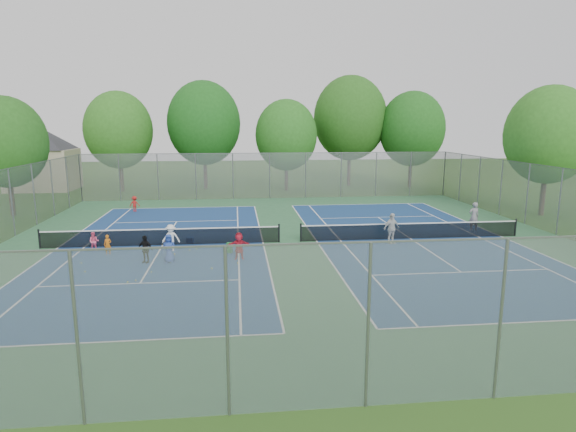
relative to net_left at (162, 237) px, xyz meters
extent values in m
plane|color=#2C541A|center=(7.00, 0.00, -0.46)|extent=(120.00, 120.00, 0.00)
cube|color=#30653E|center=(7.00, 0.00, -0.45)|extent=(32.00, 32.00, 0.01)
cube|color=navy|center=(0.00, 0.00, -0.44)|extent=(10.97, 23.77, 0.01)
cube|color=navy|center=(14.00, 0.00, -0.44)|extent=(10.97, 23.77, 0.01)
cube|color=black|center=(0.00, 0.00, 0.00)|extent=(12.87, 0.10, 0.91)
cube|color=black|center=(14.00, 0.00, 0.00)|extent=(12.87, 0.10, 0.91)
cube|color=gray|center=(7.00, 16.00, 1.54)|extent=(32.00, 0.10, 4.00)
cube|color=gray|center=(7.00, -16.00, 1.54)|extent=(32.00, 0.10, 4.00)
cube|color=gray|center=(23.00, 0.00, 1.54)|extent=(0.10, 32.00, 4.00)
cube|color=#B7A88C|center=(-15.00, 24.00, 1.54)|extent=(6.00, 5.00, 4.00)
pyramid|color=#2D2D33|center=(-15.00, 24.00, 5.74)|extent=(11.03, 11.03, 2.20)
cylinder|color=#443326|center=(-7.00, 22.00, 1.29)|extent=(0.36, 0.36, 3.50)
ellipsoid|color=#2D681E|center=(-7.00, 22.00, 5.45)|extent=(6.40, 6.40, 7.36)
cylinder|color=#443326|center=(1.00, 23.00, 1.47)|extent=(0.36, 0.36, 3.85)
ellipsoid|color=#1A5518|center=(1.00, 23.00, 6.10)|extent=(7.20, 7.20, 8.28)
cylinder|color=#443326|center=(9.00, 21.00, 1.12)|extent=(0.36, 0.36, 3.15)
ellipsoid|color=#27661D|center=(9.00, 21.00, 4.95)|extent=(6.00, 6.00, 6.90)
cylinder|color=#443326|center=(16.00, 24.00, 1.65)|extent=(0.36, 0.36, 4.20)
ellipsoid|color=#265919|center=(16.00, 24.00, 6.59)|extent=(7.60, 7.60, 8.74)
cylinder|color=#443326|center=(22.00, 22.00, 1.29)|extent=(0.36, 0.36, 3.50)
ellipsoid|color=#1E5819|center=(22.00, 22.00, 5.52)|extent=(6.60, 6.60, 7.59)
cylinder|color=#443326|center=(-12.00, 10.00, 1.12)|extent=(0.36, 0.36, 3.15)
ellipsoid|color=#235719|center=(-12.00, 10.00, 4.79)|extent=(5.60, 5.60, 6.44)
cylinder|color=#443326|center=(26.00, 6.00, 1.29)|extent=(0.36, 0.36, 3.50)
ellipsoid|color=#2D6B1F|center=(26.00, 6.00, 5.29)|extent=(6.00, 6.00, 6.90)
cube|color=blue|center=(1.44, 0.43, -0.30)|extent=(0.40, 0.40, 0.30)
cube|color=#227F34|center=(3.65, -1.95, -0.19)|extent=(0.33, 0.33, 0.54)
imported|color=#CD6913|center=(-2.48, -1.58, 0.06)|extent=(0.39, 0.27, 1.02)
imported|color=#FE6389|center=(-3.36, -0.80, 0.05)|extent=(0.50, 0.40, 1.02)
imported|color=white|center=(0.63, -1.22, 0.25)|extent=(0.93, 0.55, 1.41)
imported|color=black|center=(-0.31, -3.32, 0.22)|extent=(0.86, 0.61, 1.35)
imported|color=#284593|center=(0.81, -3.36, 0.24)|extent=(0.68, 0.45, 1.39)
imported|color=red|center=(4.14, -3.17, 0.22)|extent=(1.26, 0.46, 1.34)
imported|color=#AE1C18|center=(-3.56, 10.59, 0.14)|extent=(0.79, 0.48, 1.18)
imported|color=gray|center=(18.64, 1.68, 0.44)|extent=(0.66, 0.44, 1.79)
imported|color=silver|center=(12.52, -0.97, 0.41)|extent=(1.09, 0.76, 1.72)
sphere|color=#C9EF37|center=(0.22, -4.97, -0.42)|extent=(0.07, 0.07, 0.07)
sphere|color=#C2EB36|center=(1.92, -1.15, -0.42)|extent=(0.07, 0.07, 0.07)
sphere|color=yellow|center=(0.89, -2.07, -0.42)|extent=(0.07, 0.07, 0.07)
sphere|color=#B0CE30|center=(0.87, -3.46, -0.42)|extent=(0.07, 0.07, 0.07)
sphere|color=#A8C52D|center=(-3.33, -3.18, -0.42)|extent=(0.07, 0.07, 0.07)
sphere|color=yellow|center=(-0.24, -6.09, -0.42)|extent=(0.07, 0.07, 0.07)
sphere|color=#DDF338|center=(-0.54, -6.27, -0.42)|extent=(0.07, 0.07, 0.07)
sphere|color=#CDEB36|center=(2.87, -4.72, -0.42)|extent=(0.07, 0.07, 0.07)
sphere|color=#D1EE37|center=(1.57, -1.41, -0.42)|extent=(0.07, 0.07, 0.07)
sphere|color=#C4D732|center=(-4.06, -6.82, -0.42)|extent=(0.07, 0.07, 0.07)
sphere|color=#B4C52D|center=(-2.74, -4.58, -0.42)|extent=(0.07, 0.07, 0.07)
sphere|color=#B6CC2F|center=(4.05, -4.00, -0.42)|extent=(0.07, 0.07, 0.07)
camera|label=1|loc=(4.06, -26.05, 6.13)|focal=30.00mm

